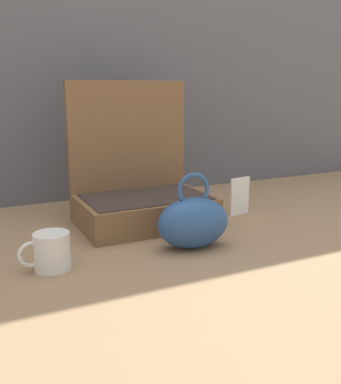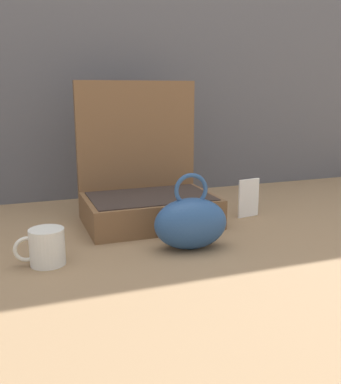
{
  "view_description": "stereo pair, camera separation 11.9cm",
  "coord_description": "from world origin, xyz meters",
  "px_view_note": "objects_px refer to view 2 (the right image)",
  "views": [
    {
      "loc": [
        -0.51,
        -1.06,
        0.41
      ],
      "look_at": [
        -0.01,
        -0.02,
        0.14
      ],
      "focal_mm": 40.78,
      "sensor_mm": 36.0,
      "label": 1
    },
    {
      "loc": [
        -0.4,
        -1.11,
        0.41
      ],
      "look_at": [
        -0.01,
        -0.02,
        0.14
      ],
      "focal_mm": 40.78,
      "sensor_mm": 36.0,
      "label": 2
    }
  ],
  "objects_px": {
    "teal_pouch_handbag": "(191,223)",
    "coffee_mug": "(46,247)",
    "open_suitcase": "(146,190)",
    "info_card_left": "(249,198)"
  },
  "relations": [
    {
      "from": "coffee_mug",
      "to": "info_card_left",
      "type": "xyz_separation_m",
      "value": [
        0.66,
        0.19,
        0.02
      ]
    },
    {
      "from": "open_suitcase",
      "to": "info_card_left",
      "type": "xyz_separation_m",
      "value": [
        0.33,
        -0.07,
        -0.04
      ]
    },
    {
      "from": "open_suitcase",
      "to": "info_card_left",
      "type": "relative_size",
      "value": 3.46
    },
    {
      "from": "teal_pouch_handbag",
      "to": "coffee_mug",
      "type": "height_order",
      "value": "teal_pouch_handbag"
    },
    {
      "from": "open_suitcase",
      "to": "coffee_mug",
      "type": "distance_m",
      "value": 0.43
    },
    {
      "from": "open_suitcase",
      "to": "info_card_left",
      "type": "distance_m",
      "value": 0.34
    },
    {
      "from": "open_suitcase",
      "to": "teal_pouch_handbag",
      "type": "bearing_deg",
      "value": -82.82
    },
    {
      "from": "coffee_mug",
      "to": "open_suitcase",
      "type": "bearing_deg",
      "value": 38.82
    },
    {
      "from": "teal_pouch_handbag",
      "to": "coffee_mug",
      "type": "bearing_deg",
      "value": 177.31
    },
    {
      "from": "teal_pouch_handbag",
      "to": "info_card_left",
      "type": "bearing_deg",
      "value": 35.62
    }
  ]
}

